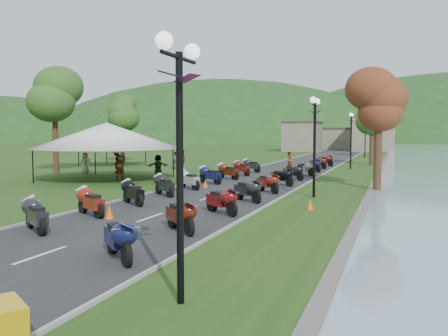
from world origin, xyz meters
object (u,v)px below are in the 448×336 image
(streetlamp_near, at_px, (180,175))
(pedestrian_c, at_px, (116,173))
(vendor_tent_main, at_px, (107,151))
(pedestrian_a, at_px, (120,181))
(pedestrian_b, at_px, (176,169))

(streetlamp_near, distance_m, pedestrian_c, 30.40)
(streetlamp_near, relative_size, pedestrian_c, 2.53)
(vendor_tent_main, height_order, pedestrian_a, vendor_tent_main)
(streetlamp_near, bearing_deg, pedestrian_a, 125.23)
(vendor_tent_main, relative_size, pedestrian_a, 3.80)
(pedestrian_c, bearing_deg, pedestrian_b, 129.11)
(pedestrian_c, bearing_deg, vendor_tent_main, -2.73)
(streetlamp_near, relative_size, vendor_tent_main, 0.73)
(vendor_tent_main, relative_size, pedestrian_b, 4.40)
(streetlamp_near, distance_m, pedestrian_b, 34.30)
(streetlamp_near, height_order, pedestrian_a, streetlamp_near)
(streetlamp_near, bearing_deg, vendor_tent_main, 127.04)
(streetlamp_near, height_order, vendor_tent_main, streetlamp_near)
(vendor_tent_main, xyz_separation_m, pedestrian_c, (-2.32, 4.71, -2.00))
(streetlamp_near, bearing_deg, pedestrian_c, 125.17)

